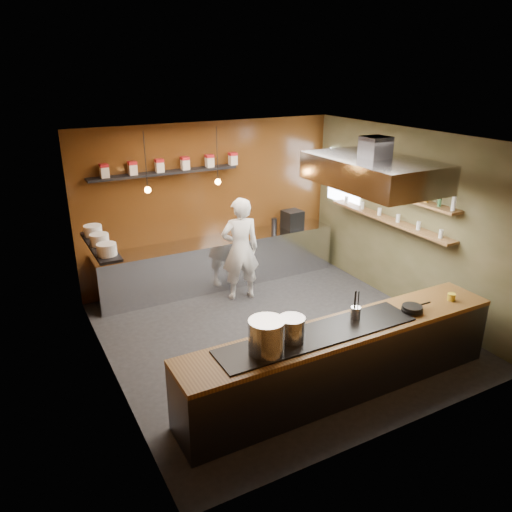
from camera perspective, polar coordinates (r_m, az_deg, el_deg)
floor at (r=7.88m, az=2.53°, el=-8.94°), size 5.00×5.00×0.00m
back_wall at (r=9.37m, az=-5.17°, el=5.94°), size 5.00×0.00×5.00m
left_wall at (r=6.41m, az=-16.88°, el=-2.28°), size 0.00×5.00×5.00m
right_wall at (r=8.74m, az=16.98°, el=3.95°), size 0.00×5.00×5.00m
ceiling at (r=6.88m, az=2.94°, el=13.21°), size 5.00×5.00×0.00m
window_pane at (r=9.83m, az=10.06°, el=8.82°), size 0.00×1.00×1.00m
prep_counter at (r=9.42m, az=-4.16°, el=-0.69°), size 4.60×0.65×0.90m
pass_counter at (r=6.52m, az=9.89°, el=-11.52°), size 4.40×0.72×0.94m
tin_shelf at (r=8.78m, az=-10.42°, el=9.34°), size 2.60×0.26×0.04m
plate_shelf at (r=7.34m, az=-17.38°, el=1.08°), size 0.30×1.40×0.04m
bottle_shelf_upper at (r=8.72m, az=15.15°, el=6.99°), size 0.26×2.80×0.04m
bottle_shelf_lower at (r=8.85m, az=14.86°, el=4.04°), size 0.26×2.80×0.04m
extractor_hood at (r=7.41m, az=13.27°, el=9.37°), size 1.20×2.00×0.72m
pendant_left at (r=8.03m, az=-12.29°, el=7.75°), size 0.10×0.10×0.95m
pendant_right at (r=8.43m, az=-4.39°, el=8.79°), size 0.10×0.10×0.95m
storage_tins at (r=8.80m, az=-9.53°, el=10.29°), size 2.43×0.13×0.22m
plate_stacks at (r=7.31m, az=-17.46°, el=1.81°), size 0.26×1.16×0.16m
bottles at (r=8.69m, az=15.24°, el=7.88°), size 0.06×2.66×0.24m
wine_glasses at (r=8.82m, az=14.91°, el=4.57°), size 0.07×2.37×0.13m
stockpot_large at (r=5.57m, az=1.22°, el=-9.18°), size 0.54×0.54×0.40m
stockpot_small at (r=5.83m, az=4.09°, el=-8.33°), size 0.40×0.40×0.30m
utensil_crock at (r=6.42m, az=11.30°, el=-6.41°), size 0.13×0.13×0.16m
frying_pan at (r=6.83m, az=17.45°, el=-5.72°), size 0.45×0.28×0.07m
butter_jar at (r=7.34m, az=21.43°, el=-4.37°), size 0.12×0.12×0.10m
espresso_machine at (r=9.87m, az=4.18°, el=4.21°), size 0.38×0.36×0.35m
chef at (r=8.68m, az=-1.81°, el=0.78°), size 0.75×0.57×1.85m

